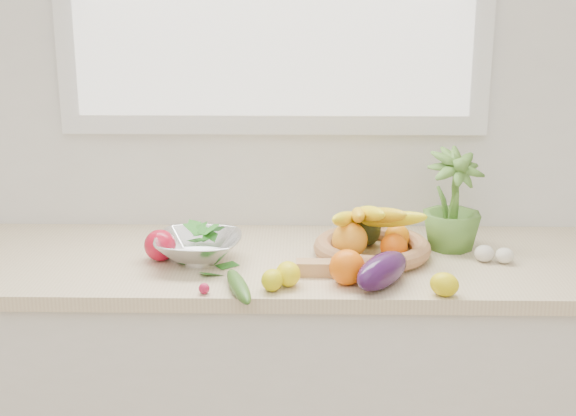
{
  "coord_description": "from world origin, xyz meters",
  "views": [
    {
      "loc": [
        0.09,
        -0.19,
        1.66
      ],
      "look_at": [
        0.05,
        1.93,
        1.05
      ],
      "focal_mm": 50.0,
      "sensor_mm": 36.0,
      "label": 1
    }
  ],
  "objects_px": {
    "apple": "(160,245)",
    "fruit_basket": "(371,241)",
    "cucumber": "(239,286)",
    "colander_with_spinach": "(198,241)",
    "potted_herb": "(452,203)",
    "eggplant": "(382,271)"
  },
  "relations": [
    {
      "from": "apple",
      "to": "fruit_basket",
      "type": "bearing_deg",
      "value": 3.45
    },
    {
      "from": "cucumber",
      "to": "colander_with_spinach",
      "type": "xyz_separation_m",
      "value": [
        -0.13,
        0.23,
        0.04
      ]
    },
    {
      "from": "apple",
      "to": "fruit_basket",
      "type": "height_order",
      "value": "fruit_basket"
    },
    {
      "from": "fruit_basket",
      "to": "cucumber",
      "type": "bearing_deg",
      "value": -141.52
    },
    {
      "from": "potted_herb",
      "to": "fruit_basket",
      "type": "xyz_separation_m",
      "value": [
        -0.24,
        -0.09,
        -0.09
      ]
    },
    {
      "from": "fruit_basket",
      "to": "colander_with_spinach",
      "type": "distance_m",
      "value": 0.48
    },
    {
      "from": "cucumber",
      "to": "potted_herb",
      "type": "relative_size",
      "value": 0.72
    },
    {
      "from": "apple",
      "to": "eggplant",
      "type": "distance_m",
      "value": 0.63
    },
    {
      "from": "eggplant",
      "to": "potted_herb",
      "type": "bearing_deg",
      "value": 53.76
    },
    {
      "from": "eggplant",
      "to": "colander_with_spinach",
      "type": "height_order",
      "value": "colander_with_spinach"
    },
    {
      "from": "eggplant",
      "to": "cucumber",
      "type": "xyz_separation_m",
      "value": [
        -0.36,
        -0.06,
        -0.02
      ]
    },
    {
      "from": "eggplant",
      "to": "fruit_basket",
      "type": "distance_m",
      "value": 0.22
    },
    {
      "from": "apple",
      "to": "eggplant",
      "type": "xyz_separation_m",
      "value": [
        0.6,
        -0.19,
        -0.0
      ]
    },
    {
      "from": "fruit_basket",
      "to": "potted_herb",
      "type": "bearing_deg",
      "value": 20.28
    },
    {
      "from": "potted_herb",
      "to": "fruit_basket",
      "type": "distance_m",
      "value": 0.27
    },
    {
      "from": "eggplant",
      "to": "apple",
      "type": "bearing_deg",
      "value": 162.74
    },
    {
      "from": "cucumber",
      "to": "colander_with_spinach",
      "type": "height_order",
      "value": "colander_with_spinach"
    },
    {
      "from": "fruit_basket",
      "to": "colander_with_spinach",
      "type": "relative_size",
      "value": 1.64
    },
    {
      "from": "apple",
      "to": "colander_with_spinach",
      "type": "bearing_deg",
      "value": -8.6
    },
    {
      "from": "apple",
      "to": "colander_with_spinach",
      "type": "xyz_separation_m",
      "value": [
        0.11,
        -0.02,
        0.02
      ]
    },
    {
      "from": "eggplant",
      "to": "cucumber",
      "type": "relative_size",
      "value": 0.97
    },
    {
      "from": "fruit_basket",
      "to": "colander_with_spinach",
      "type": "bearing_deg",
      "value": -173.82
    }
  ]
}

